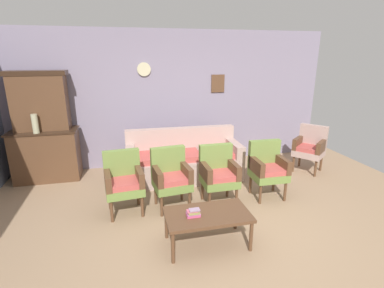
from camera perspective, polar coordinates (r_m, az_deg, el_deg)
name	(u,v)px	position (r m, az deg, el deg)	size (l,w,h in m)	color
ground_plane	(211,228)	(4.06, 3.72, -16.00)	(7.68, 7.68, 0.00)	#997A5B
wall_back_with_decor	(175,99)	(6.03, -3.38, 8.76)	(6.40, 0.09, 2.70)	gray
side_cabinet	(47,155)	(5.94, -26.51, -1.93)	(1.16, 0.55, 0.93)	brown
cabinet_upper_hutch	(40,100)	(5.81, -27.61, 7.56)	(0.99, 0.38, 1.03)	brown
vase_on_cabinet	(35,124)	(5.62, -28.34, 3.51)	(0.10, 0.10, 0.33)	#AEAC87
floral_couch	(184,161)	(5.42, -1.67, -3.39)	(2.08, 0.84, 0.90)	tan
armchair_by_doorway	(124,180)	(4.32, -13.22, -6.82)	(0.57, 0.54, 0.90)	olive
armchair_near_couch_end	(171,176)	(4.35, -4.15, -6.18)	(0.57, 0.54, 0.90)	olive
armchair_near_cabinet	(218,172)	(4.48, 5.19, -5.52)	(0.52, 0.49, 0.90)	olive
armchair_row_middle	(267,167)	(4.82, 14.54, -4.35)	(0.53, 0.50, 0.90)	olive
wingback_chair_by_fireplace	(310,146)	(6.15, 22.06, -0.45)	(0.71, 0.71, 0.90)	tan
coffee_table	(207,216)	(3.56, 3.05, -13.97)	(1.00, 0.56, 0.42)	brown
book_stack_on_table	(193,213)	(3.45, 0.27, -13.34)	(0.16, 0.11, 0.10)	#CD4C77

